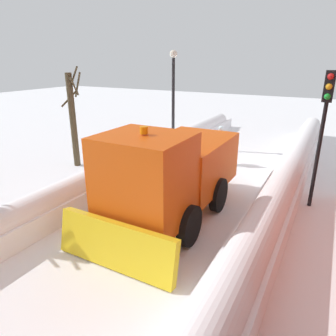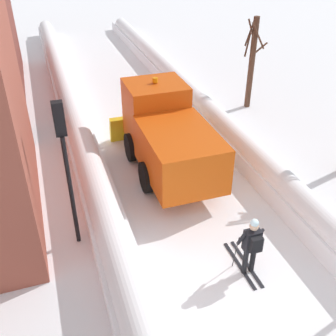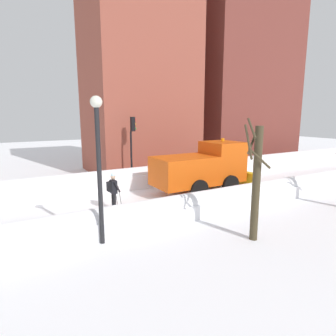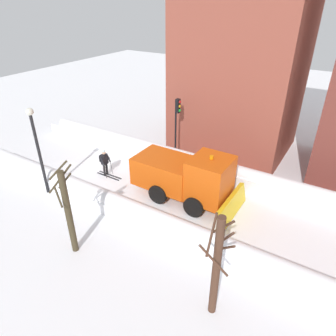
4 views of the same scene
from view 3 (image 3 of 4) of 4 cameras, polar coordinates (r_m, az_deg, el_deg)
ground_plane at (r=19.52m, az=16.54°, el=-3.12°), size 80.00×80.00×0.00m
snowbank_left at (r=21.49m, az=10.92°, el=0.05°), size 1.10×36.00×1.29m
snowbank_right at (r=17.57m, az=23.63°, el=-3.45°), size 1.10×36.00×1.09m
building_brick_near at (r=23.37m, az=-5.94°, el=19.78°), size 6.68×7.86×16.44m
building_brick_mid at (r=29.37m, az=14.55°, el=16.60°), size 6.29×10.08×15.41m
plow_truck at (r=16.65m, az=7.09°, el=0.12°), size 3.20×5.98×3.12m
skier at (r=13.80m, az=-10.88°, el=-4.22°), size 0.62×1.80×1.81m
traffic_light_pole at (r=18.28m, az=-7.11°, el=6.05°), size 0.28×0.42×4.35m
street_lamp at (r=9.84m, az=-13.73°, el=3.01°), size 0.40×0.40×5.10m
bare_tree_near at (r=10.52m, az=17.17°, el=-2.56°), size 1.07×0.85×4.39m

